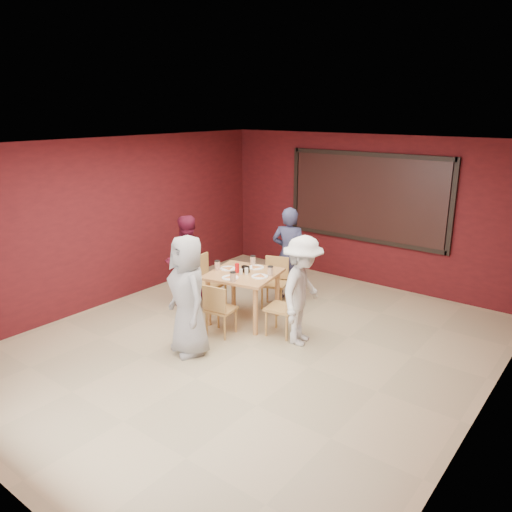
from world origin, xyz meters
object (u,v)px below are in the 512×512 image
Objects in this scene: chair_right at (286,305)px; diner_right at (302,291)px; chair_left at (207,279)px; chair_front at (218,307)px; diner_back at (289,254)px; diner_left at (186,261)px; dining_table at (243,279)px; diner_front at (188,295)px; chair_back at (275,279)px.

diner_right is at bearing -9.50° from chair_right.
diner_right is (1.96, -0.13, 0.27)m from chair_left.
chair_front is 1.26m from diner_right.
chair_front is 0.94× the size of chair_right.
diner_back reaches higher than diner_left.
chair_right is 0.44m from diner_right.
dining_table is 1.16m from diner_right.
diner_back is at bearing 143.33° from diner_left.
diner_front reaches higher than diner_right.
dining_table is 0.83m from chair_left.
diner_back is (-0.03, 2.46, -0.01)m from diner_front.
diner_back is at bearing 87.19° from dining_table.
chair_front is 0.88× the size of chair_left.
diner_front is 2.46m from diner_back.
diner_right is (1.08, 0.56, 0.34)m from chair_front.
diner_right is (0.31, -0.05, 0.31)m from chair_right.
dining_table is at bearing 176.42° from chair_right.
chair_front is 0.99m from chair_right.
chair_back is 1.48m from diner_right.
chair_back is at bearing 134.07° from diner_left.
diner_right is (1.11, -0.91, 0.31)m from chair_back.
diner_back reaches higher than chair_left.
diner_front is at bearing 125.69° from diner_right.
diner_right is at bearing -39.35° from chair_back.
diner_back is 1.68m from diner_right.
chair_left is at bearing 178.38° from dining_table.
dining_table is at bearing 95.95° from chair_front.
dining_table is 0.87m from chair_right.
chair_left is 1.98m from diner_right.
chair_front is at bearing 113.49° from diner_front.
chair_left is at bearing 34.60° from diner_back.
chair_right reaches higher than chair_front.
dining_table is 1.21m from diner_left.
diner_right is at bearing -5.17° from dining_table.
dining_table reaches higher than chair_left.
chair_left is (-0.81, 0.02, -0.18)m from dining_table.
chair_front is at bearing 105.19° from diner_right.
diner_left is (-1.29, 1.22, -0.06)m from diner_front.
diner_back is at bearing 122.54° from chair_right.
diner_left reaches higher than dining_table.
diner_left is at bearing -167.27° from chair_left.
chair_left is at bearing 177.38° from chair_right.
diner_back is at bearing 112.55° from diner_front.
diner_front reaches higher than chair_back.
diner_left is (-1.27, 0.60, 0.32)m from chair_front.
chair_left is 1.07× the size of chair_right.
chair_back is at bearing 67.76° from diner_back.
diner_left is at bearing 154.61° from chair_front.
chair_back is 0.51m from diner_back.
dining_table is at bearing 68.78° from diner_back.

